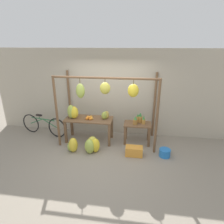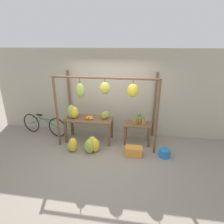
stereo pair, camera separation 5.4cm
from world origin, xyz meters
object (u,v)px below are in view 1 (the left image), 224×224
(orange_pile, at_px, (89,118))
(parked_bicycle, at_px, (44,125))
(pineapple_cluster, at_px, (139,119))
(banana_pile_ground_left, at_px, (73,145))
(papaya_pile, at_px, (105,115))
(fruit_crate_white, at_px, (134,151))
(banana_pile_ground_right, at_px, (92,145))
(blue_bucket, at_px, (165,153))
(banana_pile_on_table, at_px, (73,112))

(orange_pile, distance_m, parked_bicycle, 1.73)
(pineapple_cluster, relative_size, banana_pile_ground_left, 0.86)
(papaya_pile, bearing_deg, fruit_crate_white, -37.05)
(banana_pile_ground_right, relative_size, blue_bucket, 1.71)
(pineapple_cluster, height_order, banana_pile_ground_left, pineapple_cluster)
(banana_pile_ground_right, bearing_deg, pineapple_cluster, 30.55)
(banana_pile_ground_left, distance_m, papaya_pile, 1.30)
(fruit_crate_white, height_order, parked_bicycle, parked_bicycle)
(banana_pile_ground_right, bearing_deg, banana_pile_on_table, 140.81)
(papaya_pile, bearing_deg, blue_bucket, -19.64)
(banana_pile_ground_right, xyz_separation_m, papaya_pile, (0.28, 0.67, 0.66))
(orange_pile, height_order, banana_pile_ground_right, orange_pile)
(banana_pile_ground_left, relative_size, fruit_crate_white, 0.91)
(blue_bucket, bearing_deg, parked_bicycle, 168.91)
(banana_pile_ground_right, xyz_separation_m, parked_bicycle, (-1.86, 0.80, 0.14))
(blue_bucket, bearing_deg, banana_pile_ground_right, -178.86)
(orange_pile, relative_size, banana_pile_ground_right, 0.47)
(blue_bucket, relative_size, papaya_pile, 1.20)
(banana_pile_ground_left, bearing_deg, parked_bicycle, 145.94)
(banana_pile_ground_right, distance_m, blue_bucket, 2.04)
(banana_pile_on_table, bearing_deg, banana_pile_ground_left, -75.27)
(pineapple_cluster, relative_size, blue_bucket, 1.22)
(banana_pile_ground_left, relative_size, banana_pile_ground_right, 0.83)
(banana_pile_on_table, xyz_separation_m, parked_bicycle, (-1.14, 0.22, -0.60))
(banana_pile_ground_left, height_order, fruit_crate_white, banana_pile_ground_left)
(blue_bucket, height_order, papaya_pile, papaya_pile)
(banana_pile_on_table, relative_size, parked_bicycle, 0.25)
(banana_pile_on_table, relative_size, banana_pile_ground_right, 0.82)
(blue_bucket, bearing_deg, pineapple_cluster, 135.24)
(fruit_crate_white, xyz_separation_m, papaya_pile, (-0.92, 0.70, 0.74))
(banana_pile_ground_left, bearing_deg, orange_pile, 63.28)
(orange_pile, bearing_deg, fruit_crate_white, -23.58)
(blue_bucket, bearing_deg, fruit_crate_white, -175.26)
(pineapple_cluster, xyz_separation_m, banana_pile_ground_left, (-1.84, -0.86, -0.57))
(banana_pile_ground_left, xyz_separation_m, banana_pile_ground_right, (0.54, 0.09, 0.01))
(fruit_crate_white, bearing_deg, orange_pile, 156.42)
(fruit_crate_white, xyz_separation_m, parked_bicycle, (-3.06, 0.83, 0.22))
(fruit_crate_white, bearing_deg, banana_pile_on_table, 162.25)
(banana_pile_ground_right, bearing_deg, fruit_crate_white, -1.38)
(banana_pile_on_table, xyz_separation_m, banana_pile_ground_left, (0.18, -0.67, -0.76))
(orange_pile, relative_size, banana_pile_ground_left, 0.56)
(orange_pile, distance_m, banana_pile_ground_right, 0.85)
(orange_pile, bearing_deg, blue_bucket, -13.64)
(papaya_pile, bearing_deg, banana_pile_on_table, -175.20)
(banana_pile_on_table, height_order, papaya_pile, banana_pile_on_table)
(pineapple_cluster, relative_size, banana_pile_ground_right, 0.71)
(banana_pile_on_table, xyz_separation_m, banana_pile_ground_right, (0.72, -0.59, -0.75))
(orange_pile, relative_size, blue_bucket, 0.80)
(pineapple_cluster, relative_size, papaya_pile, 1.45)
(pineapple_cluster, bearing_deg, fruit_crate_white, -97.27)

